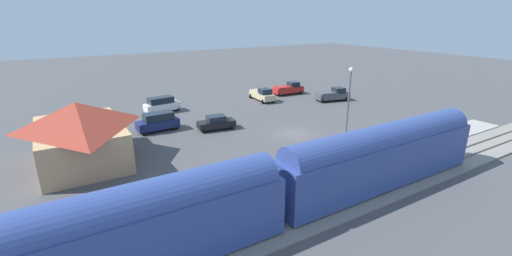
% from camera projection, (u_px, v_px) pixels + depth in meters
% --- Properties ---
extents(ground_plane, '(200.00, 200.00, 0.00)m').
position_uv_depth(ground_plane, '(294.00, 134.00, 40.60)').
color(ground_plane, '#4C4C4F').
extents(railway_track, '(4.80, 70.00, 0.30)m').
position_uv_depth(railway_track, '(395.00, 179.00, 29.23)').
color(railway_track, gray).
rests_on(railway_track, ground).
extents(platform, '(3.20, 46.00, 0.30)m').
position_uv_depth(platform, '(359.00, 162.00, 32.46)').
color(platform, '#A8A399').
rests_on(platform, ground).
extents(station_building, '(11.55, 7.98, 5.83)m').
position_uv_depth(station_building, '(80.00, 132.00, 31.96)').
color(station_building, tan).
rests_on(station_building, ground).
extents(pedestrian_on_platform, '(0.36, 0.36, 1.71)m').
position_uv_depth(pedestrian_on_platform, '(340.00, 153.00, 31.70)').
color(pedestrian_on_platform, '#23284C').
rests_on(pedestrian_on_platform, platform).
extents(pickup_charcoal, '(3.11, 5.70, 2.14)m').
position_uv_depth(pickup_charcoal, '(333.00, 95.00, 55.81)').
color(pickup_charcoal, '#47494F').
rests_on(pickup_charcoal, ground).
extents(pickup_tan, '(5.53, 2.78, 2.14)m').
position_uv_depth(pickup_tan, '(262.00, 94.00, 55.96)').
color(pickup_tan, '#C6B284').
rests_on(pickup_tan, ground).
extents(suv_white, '(2.40, 5.06, 2.22)m').
position_uv_depth(suv_white, '(162.00, 104.00, 49.26)').
color(suv_white, white).
rests_on(suv_white, ground).
extents(suv_navy, '(2.18, 4.98, 2.22)m').
position_uv_depth(suv_navy, '(158.00, 122.00, 41.34)').
color(suv_navy, navy).
rests_on(suv_navy, ground).
extents(pickup_red, '(2.35, 5.53, 2.14)m').
position_uv_depth(pickup_red, '(289.00, 89.00, 60.38)').
color(pickup_red, red).
rests_on(pickup_red, ground).
extents(sedan_black, '(2.40, 4.70, 1.74)m').
position_uv_depth(sedan_black, '(216.00, 123.00, 41.87)').
color(sedan_black, black).
rests_on(sedan_black, ground).
extents(light_pole_near_platform, '(0.44, 0.44, 8.62)m').
position_uv_depth(light_pole_near_platform, '(348.00, 101.00, 33.56)').
color(light_pole_near_platform, '#515156').
rests_on(light_pole_near_platform, ground).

